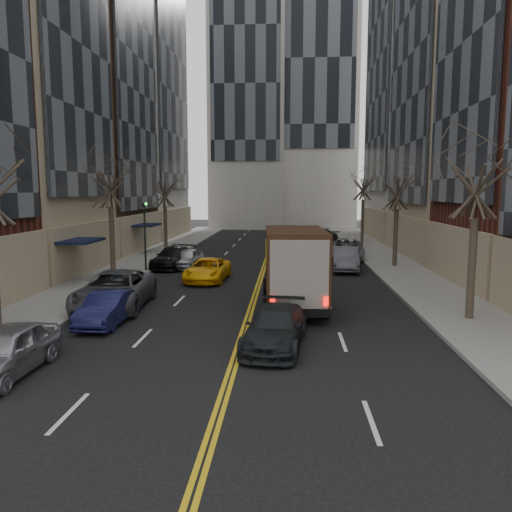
{
  "coord_description": "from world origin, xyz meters",
  "views": [
    {
      "loc": [
        1.58,
        -8.8,
        5.17
      ],
      "look_at": [
        0.15,
        13.73,
        2.2
      ],
      "focal_mm": 35.0,
      "sensor_mm": 36.0,
      "label": 1
    }
  ],
  "objects_px": {
    "taxi": "(208,270)",
    "observer_sedan": "(275,328)",
    "ups_truck": "(294,268)",
    "pedestrian": "(299,272)"
  },
  "relations": [
    {
      "from": "ups_truck",
      "to": "observer_sedan",
      "type": "relative_size",
      "value": 1.39
    },
    {
      "from": "pedestrian",
      "to": "taxi",
      "type": "bearing_deg",
      "value": 54.33
    },
    {
      "from": "taxi",
      "to": "pedestrian",
      "type": "bearing_deg",
      "value": -22.02
    },
    {
      "from": "observer_sedan",
      "to": "pedestrian",
      "type": "relative_size",
      "value": 2.49
    },
    {
      "from": "observer_sedan",
      "to": "pedestrian",
      "type": "bearing_deg",
      "value": 91.15
    },
    {
      "from": "ups_truck",
      "to": "taxi",
      "type": "xyz_separation_m",
      "value": [
        -4.87,
        6.45,
        -1.14
      ]
    },
    {
      "from": "observer_sedan",
      "to": "pedestrian",
      "type": "height_order",
      "value": "pedestrian"
    },
    {
      "from": "ups_truck",
      "to": "pedestrian",
      "type": "xyz_separation_m",
      "value": [
        0.31,
        4.07,
        -0.83
      ]
    },
    {
      "from": "taxi",
      "to": "observer_sedan",
      "type": "bearing_deg",
      "value": -68.08
    },
    {
      "from": "observer_sedan",
      "to": "taxi",
      "type": "distance_m",
      "value": 12.72
    }
  ]
}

